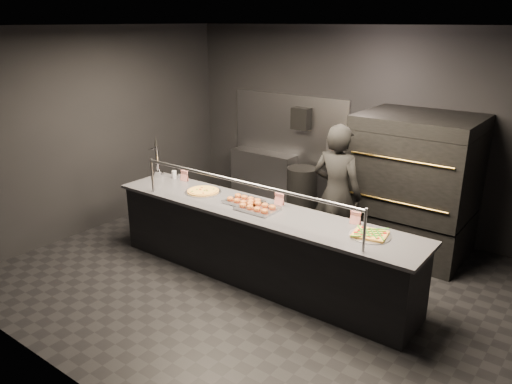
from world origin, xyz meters
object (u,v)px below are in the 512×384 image
Objects in this scene: pizza_oven at (414,185)px; slider_tray_a at (244,201)px; towel_dispenser at (302,119)px; round_pizza at (203,191)px; slider_tray_b at (257,207)px; square_pizza at (370,234)px; worker at (337,194)px; service_counter at (258,244)px; trash_bin at (302,192)px; prep_shelf at (264,177)px; fire_extinguisher at (330,153)px; beer_tap at (157,165)px.

pizza_oven is 2.35m from slider_tray_a.
towel_dispenser reaches higher than round_pizza.
round_pizza is 1.02× the size of slider_tray_b.
worker reaches higher than square_pizza.
trash_bin is at bearing 108.04° from service_counter.
prep_shelf is 2.51m from worker.
slider_tray_a is 1.03× the size of slider_tray_b.
worker is (0.50, 1.04, -0.02)m from slider_tray_b.
fire_extinguisher is 1.06× the size of round_pizza.
trash_bin is (-2.09, 2.04, -0.53)m from square_pizza.
prep_shelf is at bearing 106.10° from round_pizza.
slider_tray_a is 0.26× the size of worker.
worker is (-0.70, -0.87, -0.04)m from pizza_oven.
pizza_oven reaches higher than worker.
towel_dispenser reaches higher than square_pizza.
towel_dispenser is 2.64m from slider_tray_b.
slider_tray_a is (1.33, -2.25, 0.50)m from prep_shelf.
square_pizza is (1.75, -2.32, -0.12)m from fire_extinguisher.
fire_extinguisher is 1.16× the size of square_pizza.
square_pizza is 0.24× the size of worker.
round_pizza is at bearing -7.49° from beer_tap.
round_pizza is 0.99× the size of slider_tray_a.
fire_extinguisher is at bearing 91.85° from slider_tray_a.
square_pizza is at bearing -45.16° from towel_dispenser.
worker is at bearing 51.03° from slider_tray_a.
service_counter is 9.41× the size of square_pizza.
round_pizza is at bearing -179.76° from square_pizza.
service_counter is 2.21× the size of worker.
slider_tray_a is 0.59× the size of trash_bin.
round_pizza is (-0.05, -2.32, -0.61)m from towel_dispenser.
round_pizza is at bearing -73.90° from prep_shelf.
round_pizza is 0.68m from slider_tray_a.
slider_tray_b reaches higher than prep_shelf.
beer_tap is at bearing -151.63° from pizza_oven.
slider_tray_a is at bearing 49.82° from worker.
service_counter is at bearing -5.84° from beer_tap.
fire_extinguisher is at bearing 127.00° from square_pizza.
towel_dispenser is 0.19× the size of worker.
pizza_oven reaches higher than service_counter.
fire_extinguisher is at bearing 162.11° from pizza_oven.
pizza_oven is 4.09× the size of slider_tray_b.
beer_tap is at bearing -99.37° from prep_shelf.
pizza_oven is at bearing 51.11° from slider_tray_a.
beer_tap is 1.26× the size of slider_tray_a.
towel_dispenser reaches higher than prep_shelf.
service_counter is at bearing -4.10° from round_pizza.
trash_bin is (1.26, 1.92, -0.68)m from beer_tap.
prep_shelf is at bearing 167.49° from trash_bin.
pizza_oven reaches higher than round_pizza.
square_pizza is 0.53× the size of trash_bin.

